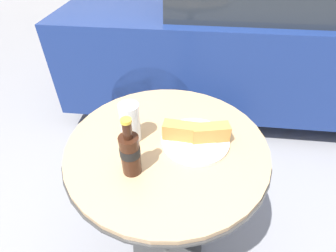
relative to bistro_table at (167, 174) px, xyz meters
name	(u,v)px	position (x,y,z in m)	size (l,w,h in m)	color
ground_plane	(167,246)	(0.00, 0.00, -0.61)	(30.00, 30.00, 0.00)	gray
bistro_table	(167,174)	(0.00, 0.00, 0.00)	(0.73, 0.73, 0.78)	#333333
cola_bottle_left	(130,152)	(-0.09, -0.14, 0.25)	(0.06, 0.06, 0.21)	#33190F
drinking_glass	(130,124)	(-0.13, 0.01, 0.23)	(0.07, 0.07, 0.15)	black
lunch_plate_near	(195,136)	(0.10, 0.02, 0.19)	(0.24, 0.24, 0.07)	silver
parked_car	(296,25)	(0.92, 1.72, 0.03)	(3.81, 1.67, 1.38)	navy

